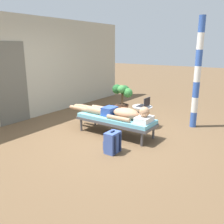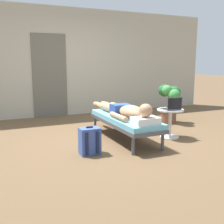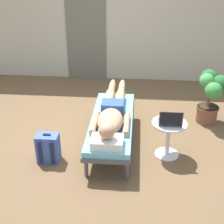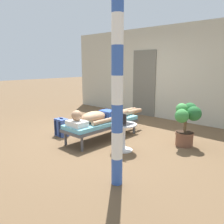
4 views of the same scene
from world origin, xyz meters
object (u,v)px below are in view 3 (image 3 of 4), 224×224
at_px(lounge_chair, 112,123).
at_px(person_reclining, 112,114).
at_px(potted_plant, 211,93).
at_px(backpack, 48,148).
at_px(laptop, 170,121).
at_px(side_table, 169,133).

relative_size(lounge_chair, person_reclining, 0.83).
bearing_deg(potted_plant, backpack, -151.30).
height_order(laptop, potted_plant, potted_plant).
bearing_deg(person_reclining, potted_plant, 28.38).
bearing_deg(backpack, laptop, 7.19).
distance_m(side_table, backpack, 1.66).
distance_m(lounge_chair, backpack, 0.97).
bearing_deg(backpack, person_reclining, 29.30).
bearing_deg(side_table, lounge_chair, 163.98).
distance_m(lounge_chair, side_table, 0.84).
height_order(person_reclining, side_table, person_reclining).
bearing_deg(person_reclining, laptop, -17.86).
distance_m(side_table, potted_plant, 1.29).
bearing_deg(person_reclining, backpack, -150.70).
relative_size(laptop, backpack, 0.73).
bearing_deg(side_table, potted_plant, 54.58).
bearing_deg(side_table, laptop, -90.00).
bearing_deg(laptop, potted_plant, 55.87).
xyz_separation_m(person_reclining, side_table, (0.80, -0.21, -0.16)).
distance_m(person_reclining, backpack, 1.00).
bearing_deg(laptop, person_reclining, 162.14).
height_order(person_reclining, backpack, person_reclining).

